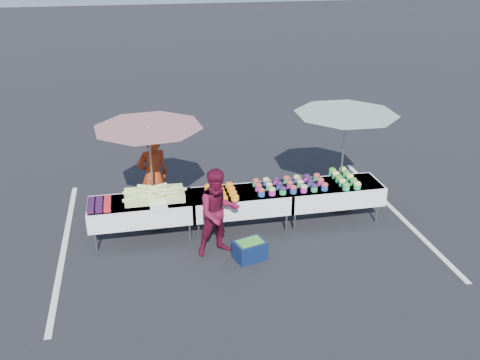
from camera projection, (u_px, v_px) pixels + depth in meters
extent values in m
plane|color=black|center=(240.00, 228.00, 10.11)|extent=(80.00, 80.00, 0.00)
cube|color=silver|center=(64.00, 246.00, 9.52)|extent=(0.10, 5.00, 0.00)
cube|color=silver|center=(396.00, 212.00, 10.70)|extent=(0.10, 5.00, 0.00)
cube|color=white|center=(141.00, 202.00, 9.48)|extent=(1.80, 0.75, 0.04)
cube|color=white|center=(141.00, 210.00, 9.54)|extent=(1.86, 0.81, 0.36)
cylinder|color=slate|center=(96.00, 241.00, 9.28)|extent=(0.04, 0.04, 0.39)
cylinder|color=slate|center=(97.00, 225.00, 9.81)|extent=(0.04, 0.04, 0.39)
cylinder|color=slate|center=(190.00, 232.00, 9.58)|extent=(0.04, 0.04, 0.39)
cylinder|color=slate|center=(186.00, 217.00, 10.11)|extent=(0.04, 0.04, 0.39)
cube|color=white|center=(240.00, 193.00, 9.81)|extent=(1.80, 0.75, 0.04)
cube|color=white|center=(240.00, 201.00, 9.87)|extent=(1.86, 0.81, 0.36)
cylinder|color=slate|center=(199.00, 231.00, 9.61)|extent=(0.04, 0.04, 0.39)
cylinder|color=slate|center=(195.00, 216.00, 10.14)|extent=(0.04, 0.04, 0.39)
cylinder|color=slate|center=(286.00, 222.00, 9.92)|extent=(0.04, 0.04, 0.39)
cylinder|color=slate|center=(278.00, 208.00, 10.44)|extent=(0.04, 0.04, 0.39)
cube|color=white|center=(333.00, 185.00, 10.14)|extent=(1.80, 0.75, 0.04)
cube|color=white|center=(332.00, 193.00, 10.21)|extent=(1.86, 0.81, 0.36)
cylinder|color=slate|center=(295.00, 221.00, 9.94)|extent=(0.04, 0.04, 0.39)
cylinder|color=slate|center=(286.00, 207.00, 10.47)|extent=(0.04, 0.04, 0.39)
cylinder|color=slate|center=(377.00, 213.00, 10.25)|extent=(0.04, 0.04, 0.39)
cylinder|color=slate|center=(364.00, 200.00, 10.77)|extent=(0.04, 0.04, 0.39)
cube|color=black|center=(90.00, 211.00, 9.05)|extent=(0.12, 0.12, 0.08)
cube|color=black|center=(91.00, 207.00, 9.18)|extent=(0.12, 0.12, 0.08)
cube|color=black|center=(91.00, 203.00, 9.30)|extent=(0.12, 0.12, 0.08)
cube|color=black|center=(92.00, 200.00, 9.43)|extent=(0.12, 0.12, 0.08)
cube|color=black|center=(99.00, 210.00, 9.08)|extent=(0.12, 0.12, 0.08)
cube|color=black|center=(99.00, 206.00, 9.21)|extent=(0.12, 0.12, 0.08)
cube|color=black|center=(99.00, 203.00, 9.33)|extent=(0.12, 0.12, 0.08)
cube|color=black|center=(100.00, 199.00, 9.46)|extent=(0.12, 0.12, 0.08)
cube|color=red|center=(107.00, 209.00, 9.11)|extent=(0.12, 0.12, 0.08)
cube|color=red|center=(107.00, 205.00, 9.23)|extent=(0.12, 0.12, 0.08)
cube|color=red|center=(108.00, 202.00, 9.36)|extent=(0.12, 0.12, 0.08)
cube|color=red|center=(108.00, 198.00, 9.48)|extent=(0.12, 0.12, 0.08)
cube|color=#BDD16B|center=(154.00, 195.00, 9.53)|extent=(1.05, 0.55, 0.14)
cylinder|color=#BDD16B|center=(171.00, 188.00, 9.71)|extent=(0.27, 0.09, 0.10)
cylinder|color=#BDD16B|center=(132.00, 191.00, 9.46)|extent=(0.27, 0.14, 0.07)
cylinder|color=#BDD16B|center=(161.00, 190.00, 9.40)|extent=(0.27, 0.14, 0.09)
cylinder|color=#BDD16B|center=(130.00, 194.00, 9.46)|extent=(0.27, 0.15, 0.10)
cylinder|color=#BDD16B|center=(144.00, 193.00, 9.41)|extent=(0.27, 0.15, 0.08)
cylinder|color=#BDD16B|center=(152.00, 188.00, 9.51)|extent=(0.27, 0.10, 0.10)
cylinder|color=#BDD16B|center=(152.00, 191.00, 9.40)|extent=(0.27, 0.07, 0.08)
cylinder|color=#BDD16B|center=(147.00, 197.00, 9.31)|extent=(0.27, 0.14, 0.09)
cylinder|color=#BDD16B|center=(145.00, 186.00, 9.64)|extent=(0.27, 0.12, 0.08)
cylinder|color=#BDD16B|center=(179.00, 188.00, 9.68)|extent=(0.27, 0.16, 0.08)
cylinder|color=#BDD16B|center=(136.00, 192.00, 9.40)|extent=(0.27, 0.11, 0.07)
cylinder|color=#BDD16B|center=(150.00, 200.00, 9.29)|extent=(0.27, 0.10, 0.07)
cylinder|color=#BDD16B|center=(160.00, 186.00, 9.63)|extent=(0.27, 0.12, 0.08)
cylinder|color=#BDD16B|center=(130.00, 199.00, 9.22)|extent=(0.27, 0.15, 0.08)
cylinder|color=#BDD16B|center=(134.00, 190.00, 9.45)|extent=(0.27, 0.10, 0.08)
cylinder|color=#BDD16B|center=(166.00, 191.00, 9.49)|extent=(0.27, 0.16, 0.10)
cylinder|color=#BDD16B|center=(138.00, 191.00, 9.36)|extent=(0.27, 0.12, 0.09)
cylinder|color=#BDD16B|center=(170.00, 193.00, 9.32)|extent=(0.27, 0.09, 0.07)
cylinder|color=#BDD16B|center=(174.00, 195.00, 9.39)|extent=(0.27, 0.10, 0.09)
cylinder|color=#BDD16B|center=(169.00, 195.00, 9.44)|extent=(0.27, 0.12, 0.09)
cylinder|color=#BDD16B|center=(159.00, 188.00, 9.74)|extent=(0.27, 0.10, 0.08)
cube|color=white|center=(159.00, 206.00, 9.25)|extent=(0.30, 0.25, 0.05)
cylinder|color=yellow|center=(213.00, 201.00, 9.44)|extent=(0.15, 0.15, 0.05)
ellipsoid|color=orange|center=(213.00, 198.00, 9.42)|extent=(0.15, 0.15, 0.08)
cylinder|color=yellow|center=(211.00, 196.00, 9.60)|extent=(0.15, 0.15, 0.05)
ellipsoid|color=orange|center=(211.00, 194.00, 9.58)|extent=(0.15, 0.15, 0.08)
cylinder|color=yellow|center=(210.00, 192.00, 9.76)|extent=(0.15, 0.15, 0.05)
ellipsoid|color=orange|center=(210.00, 190.00, 9.74)|extent=(0.15, 0.15, 0.08)
cylinder|color=yellow|center=(208.00, 188.00, 9.92)|extent=(0.15, 0.15, 0.05)
ellipsoid|color=orange|center=(208.00, 186.00, 9.91)|extent=(0.15, 0.15, 0.08)
cylinder|color=yellow|center=(224.00, 199.00, 9.48)|extent=(0.15, 0.15, 0.05)
ellipsoid|color=orange|center=(224.00, 197.00, 9.46)|extent=(0.15, 0.15, 0.08)
cylinder|color=yellow|center=(222.00, 195.00, 9.64)|extent=(0.15, 0.15, 0.05)
ellipsoid|color=orange|center=(222.00, 193.00, 9.62)|extent=(0.15, 0.15, 0.08)
cylinder|color=yellow|center=(220.00, 191.00, 9.80)|extent=(0.15, 0.15, 0.05)
ellipsoid|color=orange|center=(220.00, 189.00, 9.78)|extent=(0.15, 0.15, 0.08)
cylinder|color=yellow|center=(219.00, 187.00, 9.96)|extent=(0.15, 0.15, 0.05)
ellipsoid|color=orange|center=(219.00, 185.00, 9.94)|extent=(0.15, 0.15, 0.08)
cylinder|color=yellow|center=(235.00, 198.00, 9.51)|extent=(0.15, 0.15, 0.05)
ellipsoid|color=orange|center=(235.00, 196.00, 9.50)|extent=(0.15, 0.15, 0.08)
cylinder|color=yellow|center=(233.00, 194.00, 9.67)|extent=(0.15, 0.15, 0.05)
ellipsoid|color=orange|center=(233.00, 192.00, 9.66)|extent=(0.15, 0.15, 0.08)
cylinder|color=yellow|center=(231.00, 190.00, 9.83)|extent=(0.15, 0.15, 0.05)
ellipsoid|color=orange|center=(231.00, 188.00, 9.82)|extent=(0.15, 0.15, 0.08)
cylinder|color=yellow|center=(229.00, 186.00, 10.00)|extent=(0.15, 0.15, 0.05)
ellipsoid|color=orange|center=(229.00, 184.00, 9.98)|extent=(0.15, 0.15, 0.08)
cylinder|color=#204399|center=(261.00, 193.00, 9.65)|extent=(0.13, 0.13, 0.10)
ellipsoid|color=#9A3C21|center=(261.00, 190.00, 9.62)|extent=(0.14, 0.14, 0.10)
cylinder|color=#B32697|center=(259.00, 188.00, 9.85)|extent=(0.13, 0.13, 0.10)
ellipsoid|color=#9A3C21|center=(259.00, 185.00, 9.82)|extent=(0.14, 0.14, 0.10)
cylinder|color=#28A35A|center=(256.00, 183.00, 10.04)|extent=(0.13, 0.13, 0.10)
ellipsoid|color=#9A3C21|center=(256.00, 181.00, 10.02)|extent=(0.14, 0.14, 0.10)
cylinder|color=#B32697|center=(272.00, 192.00, 9.69)|extent=(0.13, 0.13, 0.10)
ellipsoid|color=tan|center=(272.00, 189.00, 9.66)|extent=(0.14, 0.14, 0.10)
cylinder|color=#28A35A|center=(269.00, 187.00, 9.88)|extent=(0.13, 0.13, 0.10)
ellipsoid|color=tan|center=(269.00, 184.00, 9.86)|extent=(0.14, 0.14, 0.10)
cylinder|color=#204399|center=(266.00, 183.00, 10.08)|extent=(0.13, 0.13, 0.10)
ellipsoid|color=tan|center=(266.00, 180.00, 10.05)|extent=(0.14, 0.14, 0.10)
cylinder|color=#28A35A|center=(283.00, 191.00, 9.72)|extent=(0.13, 0.13, 0.10)
ellipsoid|color=black|center=(283.00, 188.00, 9.70)|extent=(0.14, 0.14, 0.10)
cylinder|color=#204399|center=(279.00, 186.00, 9.92)|extent=(0.13, 0.13, 0.10)
ellipsoid|color=black|center=(280.00, 184.00, 9.89)|extent=(0.14, 0.14, 0.10)
cylinder|color=#B32697|center=(276.00, 182.00, 10.12)|extent=(0.13, 0.13, 0.10)
ellipsoid|color=black|center=(276.00, 179.00, 10.09)|extent=(0.14, 0.14, 0.10)
cylinder|color=#204399|center=(293.00, 191.00, 9.76)|extent=(0.13, 0.13, 0.10)
ellipsoid|color=#9A3C21|center=(293.00, 188.00, 9.73)|extent=(0.14, 0.14, 0.10)
cylinder|color=#B32697|center=(290.00, 186.00, 9.96)|extent=(0.13, 0.13, 0.10)
ellipsoid|color=#9A3C21|center=(290.00, 183.00, 9.93)|extent=(0.14, 0.14, 0.10)
cylinder|color=#28A35A|center=(287.00, 181.00, 10.15)|extent=(0.13, 0.13, 0.10)
ellipsoid|color=#9A3C21|center=(287.00, 178.00, 10.13)|extent=(0.14, 0.14, 0.10)
cylinder|color=#B32697|center=(304.00, 190.00, 9.80)|extent=(0.13, 0.13, 0.10)
ellipsoid|color=tan|center=(304.00, 187.00, 9.77)|extent=(0.14, 0.14, 0.10)
cylinder|color=#28A35A|center=(300.00, 185.00, 9.99)|extent=(0.13, 0.13, 0.10)
ellipsoid|color=tan|center=(300.00, 182.00, 9.97)|extent=(0.14, 0.14, 0.10)
cylinder|color=#204399|center=(297.00, 180.00, 10.19)|extent=(0.13, 0.13, 0.10)
ellipsoid|color=tan|center=(297.00, 177.00, 10.16)|extent=(0.14, 0.14, 0.10)
cylinder|color=#28A35A|center=(314.00, 189.00, 9.83)|extent=(0.13, 0.13, 0.10)
ellipsoid|color=black|center=(314.00, 186.00, 9.81)|extent=(0.14, 0.14, 0.10)
cylinder|color=#204399|center=(310.00, 184.00, 10.03)|extent=(0.13, 0.13, 0.10)
ellipsoid|color=black|center=(310.00, 181.00, 10.00)|extent=(0.14, 0.14, 0.10)
cylinder|color=#B32697|center=(307.00, 179.00, 10.23)|extent=(0.13, 0.13, 0.10)
ellipsoid|color=black|center=(307.00, 176.00, 10.20)|extent=(0.14, 0.14, 0.10)
cylinder|color=#204399|center=(324.00, 188.00, 9.87)|extent=(0.13, 0.13, 0.10)
ellipsoid|color=#9A3C21|center=(325.00, 185.00, 9.85)|extent=(0.14, 0.14, 0.10)
cylinder|color=#B32697|center=(320.00, 183.00, 10.07)|extent=(0.13, 0.13, 0.10)
ellipsoid|color=#9A3C21|center=(321.00, 180.00, 10.04)|extent=(0.14, 0.14, 0.10)
cylinder|color=#28A35A|center=(317.00, 178.00, 10.26)|extent=(0.13, 0.13, 0.10)
ellipsoid|color=#9A3C21|center=(317.00, 175.00, 10.24)|extent=(0.14, 0.14, 0.10)
cylinder|color=#28A35A|center=(346.00, 188.00, 9.89)|extent=(0.14, 0.14, 0.08)
ellipsoid|color=#307F22|center=(346.00, 185.00, 9.87)|extent=(0.14, 0.14, 0.11)
cylinder|color=#28A35A|center=(342.00, 184.00, 10.05)|extent=(0.14, 0.14, 0.08)
ellipsoid|color=#DFD564|center=(343.00, 181.00, 10.03)|extent=(0.14, 0.14, 0.11)
cylinder|color=#28A35A|center=(339.00, 180.00, 10.22)|extent=(0.14, 0.14, 0.08)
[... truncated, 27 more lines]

